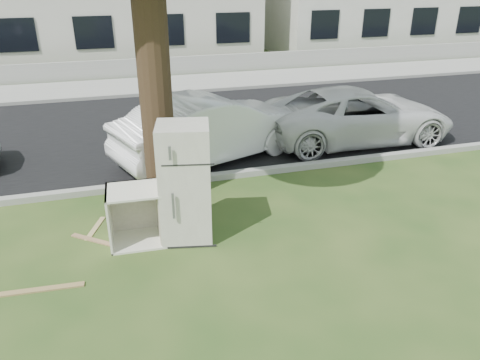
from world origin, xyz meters
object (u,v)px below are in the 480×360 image
object	(u,v)px
fridge	(185,183)
car_center	(213,128)
cabinet	(146,214)
car_right	(357,115)

from	to	relation	value
fridge	car_center	xyz separation A→B (m)	(1.14, 3.09, -0.21)
fridge	cabinet	distance (m)	0.77
car_center	car_right	xyz separation A→B (m)	(3.60, 0.21, -0.07)
fridge	car_center	bearing A→B (deg)	81.24
fridge	cabinet	size ratio (longest dim) A/B	1.63
car_center	car_right	bearing A→B (deg)	-107.47
car_right	car_center	bearing A→B (deg)	94.56
cabinet	car_right	world-z (taller)	car_right
car_center	car_right	world-z (taller)	car_center
cabinet	fridge	bearing A→B (deg)	-4.98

